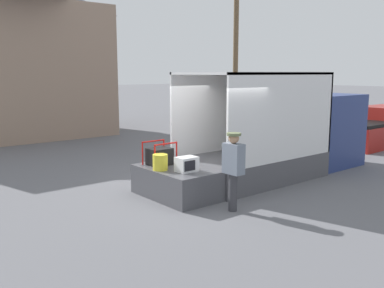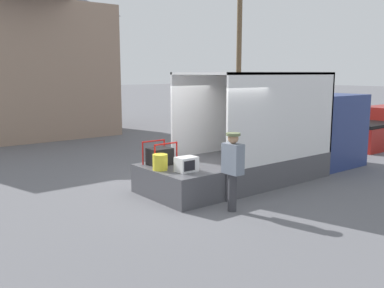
% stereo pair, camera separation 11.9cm
% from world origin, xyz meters
% --- Properties ---
extents(ground_plane, '(160.00, 160.00, 0.00)m').
position_xyz_m(ground_plane, '(0.00, 0.00, 0.00)').
color(ground_plane, slate).
extents(box_truck, '(5.99, 2.10, 2.84)m').
position_xyz_m(box_truck, '(3.61, -0.01, 0.94)').
color(box_truck, navy).
rests_on(box_truck, ground).
extents(tailgate_deck, '(1.22, 2.00, 0.68)m').
position_xyz_m(tailgate_deck, '(-0.61, 0.00, 0.34)').
color(tailgate_deck, '#4C4C51').
rests_on(tailgate_deck, ground).
extents(microwave, '(0.46, 0.34, 0.33)m').
position_xyz_m(microwave, '(-0.65, -0.42, 0.84)').
color(microwave, white).
rests_on(microwave, tailgate_deck).
extents(portable_generator, '(0.65, 0.55, 0.55)m').
position_xyz_m(portable_generator, '(-0.69, 0.52, 0.88)').
color(portable_generator, black).
rests_on(portable_generator, tailgate_deck).
extents(orange_bucket, '(0.34, 0.34, 0.36)m').
position_xyz_m(orange_bucket, '(-1.01, 0.06, 0.85)').
color(orange_bucket, yellow).
rests_on(orange_bucket, tailgate_deck).
extents(worker_person, '(0.29, 0.44, 1.63)m').
position_xyz_m(worker_person, '(-0.33, -1.56, 0.99)').
color(worker_person, '#38383D').
rests_on(worker_person, ground).
extents(pickup_truck_red, '(5.08, 1.81, 1.48)m').
position_xyz_m(pickup_truck_red, '(10.24, 0.73, 0.61)').
color(pickup_truck_red, maroon).
rests_on(pickup_truck_red, ground).
extents(house_backdrop, '(8.73, 7.12, 7.78)m').
position_xyz_m(house_backdrop, '(-0.80, 12.94, 3.96)').
color(house_backdrop, gray).
rests_on(house_backdrop, ground).
extents(utility_pole, '(1.80, 0.28, 9.35)m').
position_xyz_m(utility_pole, '(10.59, 9.34, 4.84)').
color(utility_pole, brown).
rests_on(utility_pole, ground).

